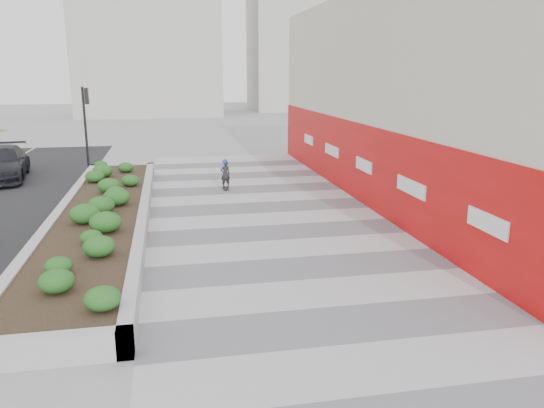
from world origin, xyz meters
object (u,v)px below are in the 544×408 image
Objects in this scene: car_dark at (1,163)px; planter at (102,212)px; skateboarder at (225,174)px; traffic_signal_near at (86,116)px.

planter is at bearing -66.09° from car_dark.
skateboarder is at bearing 44.83° from planter.
planter is 4.29× the size of traffic_signal_near.
planter is 10.90m from traffic_signal_near.
car_dark reaches higher than skateboarder.
car_dark is at bearing 158.55° from skateboarder.
traffic_signal_near is 4.56m from car_dark.
skateboarder is at bearing -43.24° from traffic_signal_near.
car_dark is (-3.72, -1.73, -1.99)m from traffic_signal_near.
car_dark reaches higher than planter.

